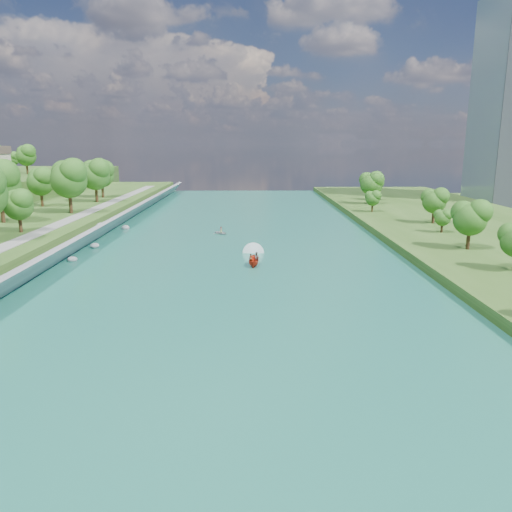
{
  "coord_description": "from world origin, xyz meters",
  "views": [
    {
      "loc": [
        2.89,
        -56.85,
        17.93
      ],
      "look_at": [
        3.59,
        11.82,
        2.5
      ],
      "focal_mm": 35.0,
      "sensor_mm": 36.0,
      "label": 1
    }
  ],
  "objects": [
    {
      "name": "raft",
      "position": [
        -3.17,
        42.98,
        0.47
      ],
      "size": [
        3.92,
        4.02,
        1.48
      ],
      "rotation": [
        0.0,
        0.0,
        0.71
      ],
      "color": "#999CA1",
      "rests_on": "river_water"
    },
    {
      "name": "riprap_bank",
      "position": [
        -25.84,
        19.07,
        1.79
      ],
      "size": [
        4.51,
        236.0,
        4.13
      ],
      "color": "slate",
      "rests_on": "ground"
    },
    {
      "name": "riverside_path",
      "position": [
        -32.5,
        20.0,
        3.55
      ],
      "size": [
        3.0,
        200.0,
        0.1
      ],
      "primitive_type": "cube",
      "color": "gray",
      "rests_on": "berm_west"
    },
    {
      "name": "trees_east",
      "position": [
        38.03,
        27.46,
        6.04
      ],
      "size": [
        13.39,
        139.7,
        10.68
      ],
      "color": "#195115",
      "rests_on": "berm_east"
    },
    {
      "name": "ground",
      "position": [
        0.0,
        0.0,
        0.0
      ],
      "size": [
        260.0,
        260.0,
        0.0
      ],
      "primitive_type": "plane",
      "color": "#2D5119",
      "rests_on": "ground"
    },
    {
      "name": "motorboat",
      "position": [
        3.28,
        17.5,
        0.75
      ],
      "size": [
        3.6,
        18.82,
        1.98
      ],
      "rotation": [
        0.0,
        0.0,
        3.08
      ],
      "color": "#AA210D",
      "rests_on": "river_water"
    },
    {
      "name": "river_water",
      "position": [
        0.0,
        20.0,
        0.05
      ],
      "size": [
        55.0,
        240.0,
        0.1
      ],
      "primitive_type": "cube",
      "color": "#196151",
      "rests_on": "ground"
    }
  ]
}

